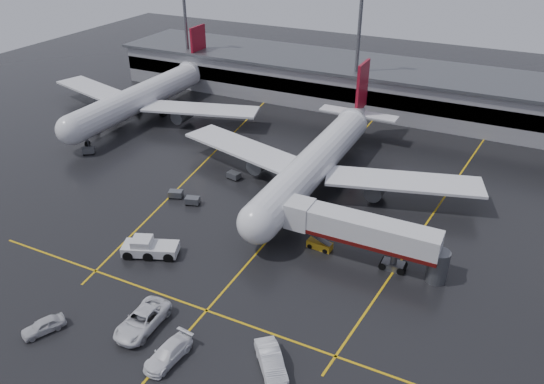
% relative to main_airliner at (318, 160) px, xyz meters
% --- Properties ---
extents(ground, '(220.00, 220.00, 0.00)m').
position_rel_main_airliner_xyz_m(ground, '(0.00, -9.70, -4.21)').
color(ground, black).
rests_on(ground, ground).
extents(apron_line_centre, '(0.25, 90.00, 0.02)m').
position_rel_main_airliner_xyz_m(apron_line_centre, '(0.00, -9.70, -4.20)').
color(apron_line_centre, gold).
rests_on(apron_line_centre, ground).
extents(apron_line_stop, '(60.00, 0.25, 0.02)m').
position_rel_main_airliner_xyz_m(apron_line_stop, '(0.00, -31.70, -4.20)').
color(apron_line_stop, gold).
rests_on(apron_line_stop, ground).
extents(apron_line_left, '(9.99, 69.35, 0.02)m').
position_rel_main_airliner_xyz_m(apron_line_left, '(-20.00, 0.30, -4.20)').
color(apron_line_left, gold).
rests_on(apron_line_left, ground).
extents(apron_line_right, '(7.57, 69.64, 0.02)m').
position_rel_main_airliner_xyz_m(apron_line_right, '(18.00, 0.30, -4.20)').
color(apron_line_right, gold).
rests_on(apron_line_right, ground).
extents(terminal, '(122.00, 19.00, 8.60)m').
position_rel_main_airliner_xyz_m(terminal, '(0.00, 38.23, 0.11)').
color(terminal, gray).
rests_on(terminal, ground).
extents(light_mast_left, '(3.00, 1.20, 25.45)m').
position_rel_main_airliner_xyz_m(light_mast_left, '(-45.00, 32.30, 10.27)').
color(light_mast_left, '#595B60').
rests_on(light_mast_left, ground).
extents(light_mast_mid, '(3.00, 1.20, 25.45)m').
position_rel_main_airliner_xyz_m(light_mast_mid, '(-5.00, 32.30, 10.27)').
color(light_mast_mid, '#595B60').
rests_on(light_mast_mid, ground).
extents(main_airliner, '(48.80, 45.60, 14.10)m').
position_rel_main_airliner_xyz_m(main_airliner, '(0.00, 0.00, 0.00)').
color(main_airliner, silver).
rests_on(main_airliner, ground).
extents(second_airliner, '(48.80, 45.60, 14.10)m').
position_rel_main_airliner_xyz_m(second_airliner, '(-42.00, 12.00, 0.00)').
color(second_airliner, silver).
rests_on(second_airliner, ground).
extents(jet_bridge, '(19.90, 3.40, 6.05)m').
position_rel_main_airliner_xyz_m(jet_bridge, '(11.87, -15.70, -0.28)').
color(jet_bridge, silver).
rests_on(jet_bridge, ground).
extents(pushback_tractor, '(7.29, 5.03, 2.42)m').
position_rel_main_airliner_xyz_m(pushback_tractor, '(-11.79, -26.17, -3.25)').
color(pushback_tractor, silver).
rests_on(pushback_tractor, ground).
extents(belt_loader, '(3.26, 1.70, 2.00)m').
position_rel_main_airliner_xyz_m(belt_loader, '(6.62, -15.64, -3.72)').
color(belt_loader, gold).
rests_on(belt_loader, ground).
extents(service_van_a, '(3.37, 6.93, 1.90)m').
position_rel_main_airliner_xyz_m(service_van_a, '(-4.51, -36.68, -3.26)').
color(service_van_a, white).
rests_on(service_van_a, ground).
extents(service_van_b, '(2.77, 5.73, 1.61)m').
position_rel_main_airliner_xyz_m(service_van_b, '(0.43, -39.08, -3.40)').
color(service_van_b, white).
rests_on(service_van_b, ground).
extents(service_van_c, '(5.24, 5.63, 1.88)m').
position_rel_main_airliner_xyz_m(service_van_c, '(9.72, -35.78, -3.27)').
color(service_van_c, white).
rests_on(service_van_c, ground).
extents(service_van_d, '(3.43, 4.61, 1.46)m').
position_rel_main_airliner_xyz_m(service_van_d, '(-13.19, -41.57, -3.48)').
color(service_van_d, silver).
rests_on(service_van_d, ground).
extents(baggage_cart_a, '(2.29, 1.82, 1.12)m').
position_rel_main_airliner_xyz_m(baggage_cart_a, '(-13.85, -13.54, -3.58)').
color(baggage_cart_a, '#595B60').
rests_on(baggage_cart_a, ground).
extents(baggage_cart_b, '(2.32, 1.91, 1.12)m').
position_rel_main_airliner_xyz_m(baggage_cart_b, '(-17.13, -13.01, -3.58)').
color(baggage_cart_b, '#595B60').
rests_on(baggage_cart_b, ground).
extents(baggage_cart_c, '(2.22, 1.67, 1.12)m').
position_rel_main_airliner_xyz_m(baggage_cart_c, '(-12.42, -4.11, -3.58)').
color(baggage_cart_c, '#595B60').
rests_on(baggage_cart_c, ground).
extents(baggage_cart_d, '(2.20, 1.63, 1.12)m').
position_rel_main_airliner_xyz_m(baggage_cart_d, '(-45.38, 0.31, -3.58)').
color(baggage_cart_d, '#595B60').
rests_on(baggage_cart_d, ground).
extents(baggage_cart_e, '(2.38, 2.21, 1.12)m').
position_rel_main_airliner_xyz_m(baggage_cart_e, '(-39.47, -7.09, -3.58)').
color(baggage_cart_e, '#595B60').
rests_on(baggage_cart_e, ground).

